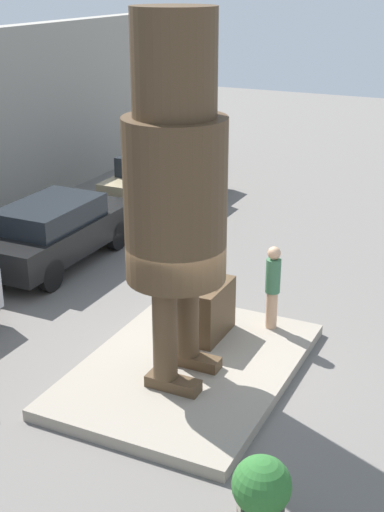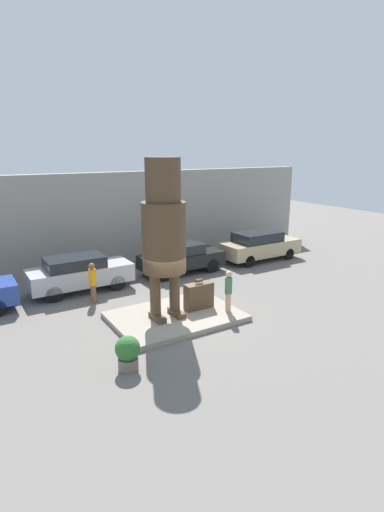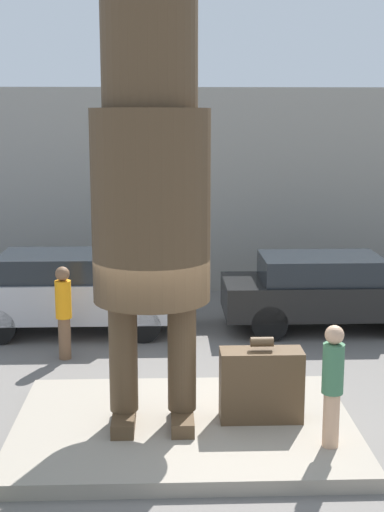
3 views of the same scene
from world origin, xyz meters
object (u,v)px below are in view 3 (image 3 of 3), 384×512
(giant_suitcase, at_px, (261,384))
(worker_hivis, at_px, (64,309))
(statue_figure, at_px, (151,178))
(tourist, at_px, (333,381))
(parked_car_silver, at_px, (72,290))
(parked_car_black, at_px, (328,290))

(giant_suitcase, relative_size, worker_hivis, 0.70)
(statue_figure, relative_size, tourist, 3.58)
(parked_car_silver, relative_size, parked_car_black, 1.02)
(giant_suitcase, distance_m, parked_car_black, 5.25)
(parked_car_silver, bearing_deg, parked_car_black, -0.36)
(statue_figure, xyz_separation_m, worker_hivis, (-1.66, 3.23, -2.62))
(statue_figure, height_order, parked_car_silver, statue_figure)
(giant_suitcase, xyz_separation_m, parked_car_silver, (-3.20, 4.87, 0.17))
(giant_suitcase, relative_size, parked_car_silver, 0.26)
(parked_car_silver, bearing_deg, worker_hivis, -88.06)
(giant_suitcase, height_order, parked_car_black, parked_car_black)
(statue_figure, height_order, giant_suitcase, statue_figure)
(parked_car_silver, bearing_deg, giant_suitcase, -56.69)
(tourist, relative_size, worker_hivis, 0.94)
(tourist, xyz_separation_m, parked_car_silver, (-3.99, 5.73, -0.20))
(tourist, bearing_deg, giant_suitcase, 132.50)
(parked_car_black, distance_m, worker_hivis, 5.42)
(parked_car_silver, bearing_deg, tourist, -55.17)
(statue_figure, relative_size, parked_car_black, 1.31)
(giant_suitcase, bearing_deg, statue_figure, -178.59)
(giant_suitcase, bearing_deg, tourist, -47.50)
(parked_car_black, height_order, worker_hivis, worker_hivis)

